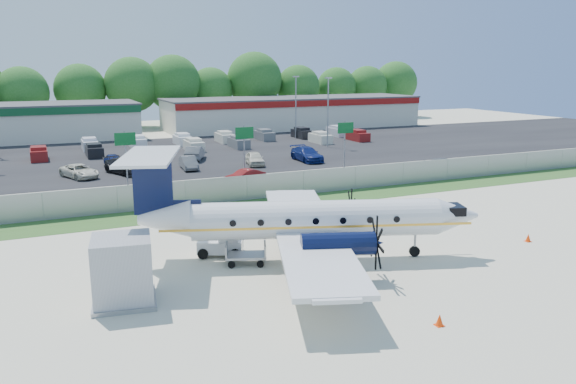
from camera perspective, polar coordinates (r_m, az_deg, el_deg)
name	(u,v)px	position (r m, az deg, el deg)	size (l,w,h in m)	color
ground	(330,251)	(32.76, 4.30, -6.04)	(170.00, 170.00, 0.00)	beige
grass_verge	(256,205)	(43.26, -3.24, -1.37)	(170.00, 4.00, 0.02)	#2D561E
access_road	(228,188)	(49.70, -6.12, 0.43)	(170.00, 8.00, 0.02)	black
parking_lot	(174,154)	(69.67, -11.50, 3.77)	(170.00, 32.00, 0.02)	black
perimeter_fence	(247,188)	(44.86, -4.17, 0.43)	(120.00, 0.06, 1.99)	gray
building_east	(293,112)	(98.46, 0.55, 8.10)	(44.40, 12.40, 5.24)	silver
sign_left	(126,147)	(51.10, -16.18, 4.44)	(1.80, 0.26, 5.00)	gray
sign_mid	(244,140)	(53.69, -4.45, 5.28)	(1.80, 0.26, 5.00)	gray
sign_right	(345,134)	(58.27, 5.84, 5.83)	(1.80, 0.26, 5.00)	gray
light_pole_ne	(328,107)	(74.16, 4.08, 8.58)	(0.90, 0.35, 9.09)	gray
light_pole_se	(296,103)	(83.10, 0.80, 9.05)	(0.90, 0.35, 9.09)	gray
tree_line	(130,127)	(102.88, -15.73, 6.36)	(112.00, 6.00, 14.00)	#215B1A
aircraft	(308,219)	(30.66, 2.09, -2.79)	(19.59, 19.09, 6.01)	silver
pushback_tug	(223,244)	(32.17, -6.65, -5.24)	(2.92, 2.61, 1.35)	silver
baggage_cart_near	(322,240)	(32.94, 3.47, -4.93)	(2.58, 2.15, 1.17)	gray
baggage_cart_far	(246,255)	(30.58, -4.30, -6.37)	(2.51, 1.99, 1.15)	gray
service_container	(123,273)	(26.50, -16.44, -7.86)	(3.15, 3.15, 3.07)	#A4A6AB
cone_nose	(528,238)	(37.39, 23.21, -4.31)	(0.35, 0.35, 0.49)	#FF3D08
cone_port_wing	(439,320)	(24.57, 15.13, -12.46)	(0.36, 0.36, 0.51)	#FF3D08
cone_starboard_wing	(332,207)	(41.59, 4.48, -1.57)	(0.42, 0.42, 0.60)	#FF3D08
road_car_mid	(245,184)	(51.37, -4.40, 0.86)	(1.37, 3.94, 1.30)	maroon
road_car_east	(442,172)	(59.08, 15.37, 1.99)	(2.01, 4.96, 1.44)	#595B5E
parked_car_a	(80,178)	(57.49, -20.39, 1.36)	(2.16, 4.68, 1.30)	beige
parked_car_b	(126,174)	(58.15, -16.15, 1.78)	(2.21, 5.42, 1.57)	black
parked_car_c	(189,169)	(59.31, -10.04, 2.29)	(1.44, 4.13, 1.36)	#595B5E
parked_car_d	(255,165)	(60.97, -3.39, 2.75)	(1.69, 4.21, 1.43)	beige
parked_car_e	(307,161)	(63.49, 1.92, 3.16)	(2.22, 5.45, 1.58)	navy
parked_car_f	(113,165)	(63.81, -17.39, 2.63)	(1.51, 3.75, 1.28)	navy
parked_car_g	(195,160)	(65.09, -9.44, 3.23)	(1.68, 4.82, 1.59)	#595B5E
far_parking_rows	(165,149)	(74.51, -12.35, 4.29)	(56.00, 10.00, 1.60)	gray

